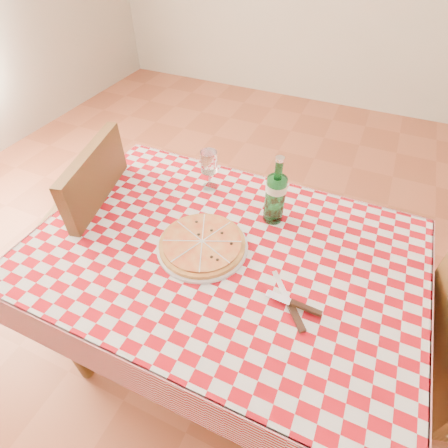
{
  "coord_description": "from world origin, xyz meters",
  "views": [
    {
      "loc": [
        0.33,
        -0.72,
        1.63
      ],
      "look_at": [
        -0.02,
        0.06,
        0.82
      ],
      "focal_mm": 28.0,
      "sensor_mm": 36.0,
      "label": 1
    }
  ],
  "objects_px": {
    "pizza_plate": "(202,243)",
    "wine_glass": "(209,170)",
    "chair_far": "(90,231)",
    "dining_table": "(222,268)",
    "water_bottle": "(276,190)"
  },
  "relations": [
    {
      "from": "dining_table",
      "to": "chair_far",
      "type": "xyz_separation_m",
      "value": [
        -0.65,
        0.03,
        -0.1
      ]
    },
    {
      "from": "chair_far",
      "to": "water_bottle",
      "type": "relative_size",
      "value": 3.67
    },
    {
      "from": "water_bottle",
      "to": "dining_table",
      "type": "bearing_deg",
      "value": -115.82
    },
    {
      "from": "pizza_plate",
      "to": "wine_glass",
      "type": "distance_m",
      "value": 0.34
    },
    {
      "from": "dining_table",
      "to": "pizza_plate",
      "type": "height_order",
      "value": "pizza_plate"
    },
    {
      "from": "chair_far",
      "to": "pizza_plate",
      "type": "bearing_deg",
      "value": 161.23
    },
    {
      "from": "dining_table",
      "to": "chair_far",
      "type": "relative_size",
      "value": 1.24
    },
    {
      "from": "dining_table",
      "to": "water_bottle",
      "type": "bearing_deg",
      "value": 64.18
    },
    {
      "from": "chair_far",
      "to": "wine_glass",
      "type": "xyz_separation_m",
      "value": [
        0.47,
        0.26,
        0.29
      ]
    },
    {
      "from": "dining_table",
      "to": "wine_glass",
      "type": "height_order",
      "value": "wine_glass"
    },
    {
      "from": "water_bottle",
      "to": "pizza_plate",
      "type": "bearing_deg",
      "value": -125.91
    },
    {
      "from": "pizza_plate",
      "to": "water_bottle",
      "type": "bearing_deg",
      "value": 54.09
    },
    {
      "from": "pizza_plate",
      "to": "water_bottle",
      "type": "distance_m",
      "value": 0.31
    },
    {
      "from": "water_bottle",
      "to": "wine_glass",
      "type": "bearing_deg",
      "value": 165.81
    },
    {
      "from": "wine_glass",
      "to": "water_bottle",
      "type": "bearing_deg",
      "value": -14.19
    }
  ]
}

